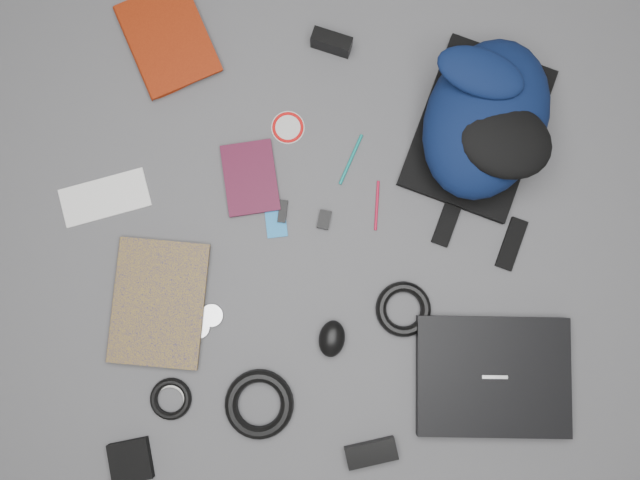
{
  "coord_description": "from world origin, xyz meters",
  "views": [
    {
      "loc": [
        -0.0,
        -0.13,
        1.48
      ],
      "look_at": [
        0.0,
        0.0,
        0.02
      ],
      "focal_mm": 35.0,
      "sensor_mm": 36.0,
      "label": 1
    }
  ],
  "objects_px": {
    "textbook_red": "(132,55)",
    "pouch": "(131,461)",
    "mouse": "(332,339)",
    "compact_camera": "(332,42)",
    "comic_book": "(114,299)",
    "dvd_case": "(250,178)",
    "power_brick": "(371,453)",
    "backpack": "(486,119)",
    "laptop": "(493,376)"
  },
  "relations": [
    {
      "from": "pouch",
      "to": "power_brick",
      "type": "bearing_deg",
      "value": 1.67
    },
    {
      "from": "dvd_case",
      "to": "backpack",
      "type": "bearing_deg",
      "value": 4.09
    },
    {
      "from": "dvd_case",
      "to": "power_brick",
      "type": "distance_m",
      "value": 0.7
    },
    {
      "from": "backpack",
      "to": "dvd_case",
      "type": "xyz_separation_m",
      "value": [
        -0.55,
        -0.12,
        -0.08
      ]
    },
    {
      "from": "mouse",
      "to": "compact_camera",
      "type": "bearing_deg",
      "value": 99.39
    },
    {
      "from": "compact_camera",
      "to": "mouse",
      "type": "distance_m",
      "value": 0.71
    },
    {
      "from": "textbook_red",
      "to": "mouse",
      "type": "xyz_separation_m",
      "value": [
        0.48,
        -0.69,
        0.01
      ]
    },
    {
      "from": "dvd_case",
      "to": "power_brick",
      "type": "xyz_separation_m",
      "value": [
        0.28,
        -0.64,
        0.01
      ]
    },
    {
      "from": "comic_book",
      "to": "compact_camera",
      "type": "distance_m",
      "value": 0.8
    },
    {
      "from": "textbook_red",
      "to": "comic_book",
      "type": "distance_m",
      "value": 0.59
    },
    {
      "from": "laptop",
      "to": "power_brick",
      "type": "relative_size",
      "value": 3.0
    },
    {
      "from": "textbook_red",
      "to": "power_brick",
      "type": "distance_m",
      "value": 1.11
    },
    {
      "from": "backpack",
      "to": "dvd_case",
      "type": "distance_m",
      "value": 0.57
    },
    {
      "from": "textbook_red",
      "to": "compact_camera",
      "type": "xyz_separation_m",
      "value": [
        0.48,
        0.02,
        0.01
      ]
    },
    {
      "from": "dvd_case",
      "to": "mouse",
      "type": "xyz_separation_m",
      "value": [
        0.19,
        -0.38,
        0.02
      ]
    },
    {
      "from": "compact_camera",
      "to": "pouch",
      "type": "relative_size",
      "value": 1.04
    },
    {
      "from": "backpack",
      "to": "mouse",
      "type": "distance_m",
      "value": 0.62
    },
    {
      "from": "backpack",
      "to": "pouch",
      "type": "xyz_separation_m",
      "value": [
        -0.82,
        -0.78,
        -0.08
      ]
    },
    {
      "from": "compact_camera",
      "to": "power_brick",
      "type": "relative_size",
      "value": 0.82
    },
    {
      "from": "mouse",
      "to": "power_brick",
      "type": "bearing_deg",
      "value": -61.44
    },
    {
      "from": "compact_camera",
      "to": "mouse",
      "type": "relative_size",
      "value": 1.13
    },
    {
      "from": "laptop",
      "to": "comic_book",
      "type": "bearing_deg",
      "value": 169.5
    },
    {
      "from": "backpack",
      "to": "mouse",
      "type": "relative_size",
      "value": 5.0
    },
    {
      "from": "comic_book",
      "to": "mouse",
      "type": "distance_m",
      "value": 0.52
    },
    {
      "from": "compact_camera",
      "to": "pouch",
      "type": "xyz_separation_m",
      "value": [
        -0.47,
        -0.99,
        -0.02
      ]
    },
    {
      "from": "textbook_red",
      "to": "pouch",
      "type": "distance_m",
      "value": 0.96
    },
    {
      "from": "backpack",
      "to": "pouch",
      "type": "relative_size",
      "value": 4.62
    },
    {
      "from": "textbook_red",
      "to": "comic_book",
      "type": "height_order",
      "value": "textbook_red"
    },
    {
      "from": "power_brick",
      "to": "dvd_case",
      "type": "bearing_deg",
      "value": 101.46
    },
    {
      "from": "pouch",
      "to": "dvd_case",
      "type": "bearing_deg",
      "value": 67.54
    },
    {
      "from": "backpack",
      "to": "power_brick",
      "type": "relative_size",
      "value": 3.65
    },
    {
      "from": "backpack",
      "to": "laptop",
      "type": "relative_size",
      "value": 1.22
    },
    {
      "from": "textbook_red",
      "to": "dvd_case",
      "type": "distance_m",
      "value": 0.42
    },
    {
      "from": "backpack",
      "to": "laptop",
      "type": "height_order",
      "value": "backpack"
    },
    {
      "from": "pouch",
      "to": "mouse",
      "type": "bearing_deg",
      "value": 30.79
    },
    {
      "from": "comic_book",
      "to": "compact_camera",
      "type": "height_order",
      "value": "compact_camera"
    },
    {
      "from": "power_brick",
      "to": "pouch",
      "type": "xyz_separation_m",
      "value": [
        -0.55,
        -0.02,
        -0.0
      ]
    },
    {
      "from": "textbook_red",
      "to": "laptop",
      "type": "bearing_deg",
      "value": -65.41
    },
    {
      "from": "dvd_case",
      "to": "textbook_red",
      "type": "bearing_deg",
      "value": 125.31
    },
    {
      "from": "dvd_case",
      "to": "pouch",
      "type": "height_order",
      "value": "pouch"
    },
    {
      "from": "mouse",
      "to": "pouch",
      "type": "relative_size",
      "value": 0.92
    },
    {
      "from": "comic_book",
      "to": "laptop",
      "type": "bearing_deg",
      "value": -6.32
    },
    {
      "from": "backpack",
      "to": "mouse",
      "type": "xyz_separation_m",
      "value": [
        -0.35,
        -0.5,
        -0.07
      ]
    },
    {
      "from": "backpack",
      "to": "compact_camera",
      "type": "relative_size",
      "value": 4.43
    },
    {
      "from": "textbook_red",
      "to": "mouse",
      "type": "bearing_deg",
      "value": -78.19
    },
    {
      "from": "backpack",
      "to": "power_brick",
      "type": "distance_m",
      "value": 0.81
    },
    {
      "from": "dvd_case",
      "to": "pouch",
      "type": "relative_size",
      "value": 1.88
    },
    {
      "from": "backpack",
      "to": "comic_book",
      "type": "bearing_deg",
      "value": -134.06
    },
    {
      "from": "comic_book",
      "to": "dvd_case",
      "type": "distance_m",
      "value": 0.43
    },
    {
      "from": "comic_book",
      "to": "pouch",
      "type": "xyz_separation_m",
      "value": [
        0.05,
        -0.37,
        0.0
      ]
    }
  ]
}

